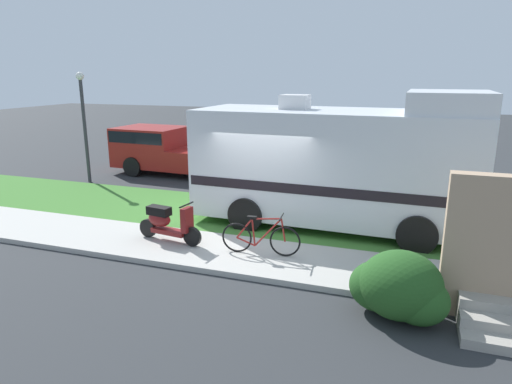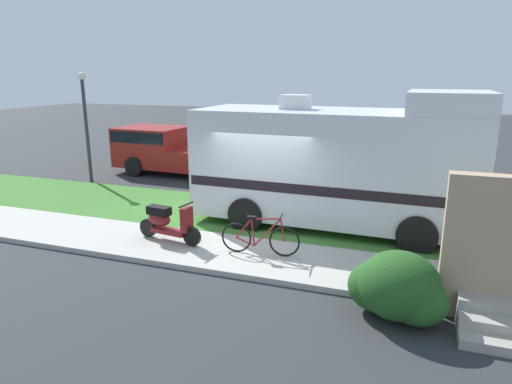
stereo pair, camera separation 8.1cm
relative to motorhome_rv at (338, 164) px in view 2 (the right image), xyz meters
The scene contains 11 objects.
ground_plane 2.84m from the motorhome_rv, 136.10° to the right, with size 80.00×80.00×0.00m, color #2D3033.
sidewalk 3.62m from the motorhome_rv, 120.63° to the right, with size 24.00×2.00×0.12m.
grass_strip 2.33m from the motorhome_rv, behind, with size 24.00×3.40×0.08m.
motorhome_rv is the anchor object (origin of this frame).
scooter 4.49m from the motorhome_rv, 142.36° to the right, with size 1.71×0.56×0.97m.
bicycle 3.17m from the motorhome_rv, 112.95° to the right, with size 1.72×0.52×0.89m.
pickup_truck_near 8.47m from the motorhome_rv, 149.16° to the left, with size 5.79×2.46×1.81m.
porch_steps 5.18m from the motorhome_rv, 49.12° to the right, with size 2.00×1.26×2.40m.
bush_by_porch 4.76m from the motorhome_rv, 67.89° to the right, with size 1.60×1.20×1.13m.
bottle_green 4.32m from the motorhome_rv, 34.36° to the right, with size 0.07×0.07×0.30m.
street_lamp_post 9.64m from the motorhome_rv, 167.93° to the left, with size 0.28×0.28×3.94m.
Camera 2 is at (3.47, -9.73, 3.90)m, focal length 31.75 mm.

